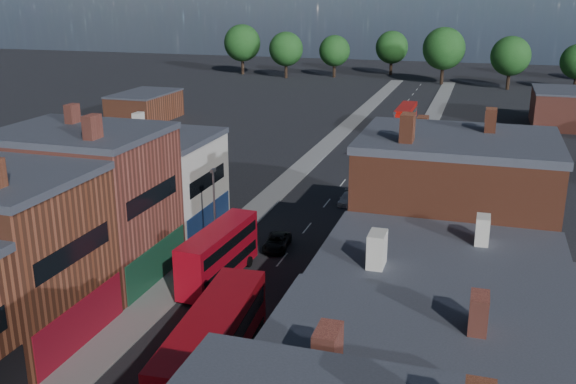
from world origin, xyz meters
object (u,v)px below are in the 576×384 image
Objects in this scene: bus_2 at (405,119)px; car_2 at (277,242)px; bus_0 at (219,253)px; car_3 at (347,199)px; bus_1 at (213,354)px; ped_3 at (284,359)px.

bus_2 reaches higher than car_2.
car_2 is (-4.70, -51.95, -1.80)m from bus_2.
bus_0 reaches higher than car_2.
car_2 reaches higher than car_3.
car_3 is (-1.36, -37.67, -1.86)m from bus_2.
bus_0 reaches higher than car_3.
bus_1 reaches higher than ped_3.
ped_3 is at bearing 44.46° from bus_1.
bus_2 is 2.34× the size of car_2.
car_2 is at bearing -94.69° from bus_2.
bus_1 is 1.19× the size of bus_2.
bus_2 is at bearing 86.65° from bus_0.
bus_2 is (7.00, 59.50, 0.08)m from bus_0.
ped_3 is at bearing -88.05° from bus_2.
bus_0 is at bearing -96.23° from bus_2.
bus_1 is 3.23× the size of car_3.
bus_0 is 2.28× the size of car_2.
car_3 is (3.34, 14.29, -0.06)m from car_2.
car_3 is 32.92m from ped_3.
ped_3 is (6.50, -18.48, 0.42)m from car_2.
ped_3 is (3.16, -32.77, 0.48)m from car_3.
ped_3 is at bearing -77.12° from car_2.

